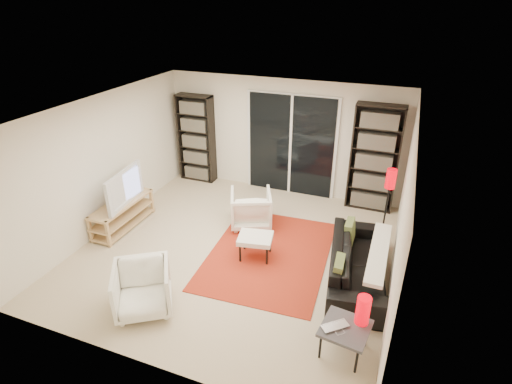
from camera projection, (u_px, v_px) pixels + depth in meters
The scene contains 20 objects.
floor at pixel (236, 250), 6.76m from camera, with size 5.00×5.00×0.00m, color beige.
wall_back at pixel (282, 137), 8.31m from camera, with size 5.00×0.02×2.40m, color white.
wall_front at pixel (137, 285), 4.14m from camera, with size 5.00×0.02×2.40m, color white.
wall_left at pixel (104, 164), 7.02m from camera, with size 0.02×5.00×2.40m, color white.
wall_right at pixel (402, 215), 5.43m from camera, with size 0.02×5.00×2.40m, color white.
ceiling at pixel (232, 110), 5.68m from camera, with size 5.00×5.00×0.02m, color white.
sliding_door at pixel (291, 146), 8.28m from camera, with size 1.92×0.08×2.16m.
bookshelf_left at pixel (196, 139), 8.89m from camera, with size 0.80×0.30×1.95m.
bookshelf_right at pixel (374, 159), 7.63m from camera, with size 0.90×0.30×2.10m.
tv_stand at pixel (123, 214), 7.32m from camera, with size 0.44×1.36×0.50m.
tv at pixel (119, 187), 7.06m from camera, with size 1.11×0.15×0.64m, color black.
rug at pixel (269, 254), 6.64m from camera, with size 1.89×2.56×0.01m, color #AB2B16.
sofa at pixel (358, 263), 5.94m from camera, with size 2.05×0.80×0.60m, color black.
armchair_back at pixel (251, 208), 7.35m from camera, with size 0.72×0.75×0.68m, color white.
armchair_front at pixel (143, 289), 5.37m from camera, with size 0.73×0.75×0.68m, color white.
ottoman at pixel (255, 239), 6.43m from camera, with size 0.62×0.54×0.40m.
side_table at pixel (345, 330), 4.70m from camera, with size 0.61×0.61×0.40m.
laptop at pixel (337, 329), 4.63m from camera, with size 0.33×0.21×0.03m, color silver.
table_lamp at pixel (363, 310), 4.67m from camera, with size 0.17×0.17×0.38m, color #EC000C.
floor_lamp at pixel (390, 186), 6.79m from camera, with size 0.19×0.19×1.26m.
Camera 1 is at (2.31, -5.10, 3.93)m, focal length 28.00 mm.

